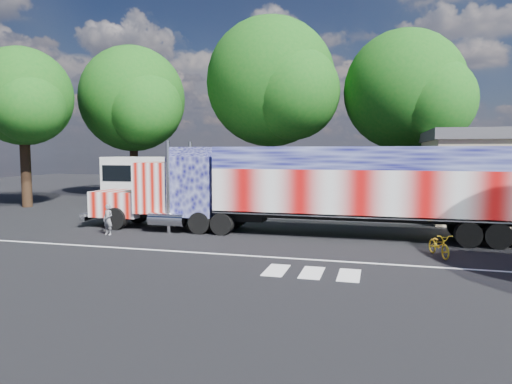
% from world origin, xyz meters
% --- Properties ---
extents(ground, '(100.00, 100.00, 0.00)m').
position_xyz_m(ground, '(0.00, 0.00, 0.00)').
color(ground, black).
extents(lane_markings, '(30.00, 2.67, 0.01)m').
position_xyz_m(lane_markings, '(1.71, -3.77, 0.01)').
color(lane_markings, silver).
rests_on(lane_markings, ground).
extents(semi_truck, '(21.07, 3.33, 4.49)m').
position_xyz_m(semi_truck, '(2.70, 2.04, 2.31)').
color(semi_truck, black).
rests_on(semi_truck, ground).
extents(coach_bus, '(12.30, 2.86, 3.58)m').
position_xyz_m(coach_bus, '(-6.92, 10.20, 1.85)').
color(coach_bus, silver).
rests_on(coach_bus, ground).
extents(woman, '(0.60, 0.47, 1.47)m').
position_xyz_m(woman, '(-6.37, -0.49, 0.73)').
color(woman, slate).
rests_on(woman, ground).
extents(bicycle, '(1.07, 1.78, 0.88)m').
position_xyz_m(bicycle, '(8.31, -1.21, 0.44)').
color(bicycle, gold).
rests_on(bicycle, ground).
extents(tree_n_mid, '(11.15, 10.62, 14.99)m').
position_xyz_m(tree_n_mid, '(-2.59, 17.87, 9.62)').
color(tree_n_mid, black).
rests_on(tree_n_mid, ground).
extents(tree_ne_a, '(9.63, 9.17, 13.23)m').
position_xyz_m(tree_ne_a, '(7.94, 17.74, 8.59)').
color(tree_ne_a, black).
rests_on(tree_ne_a, ground).
extents(tree_w_a, '(7.20, 6.85, 11.25)m').
position_xyz_m(tree_w_a, '(-18.18, 7.67, 7.76)').
color(tree_w_a, black).
rests_on(tree_w_a, ground).
extents(tree_nw_a, '(9.42, 8.97, 12.95)m').
position_xyz_m(tree_nw_a, '(-14.43, 16.18, 8.41)').
color(tree_nw_a, black).
rests_on(tree_nw_a, ground).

